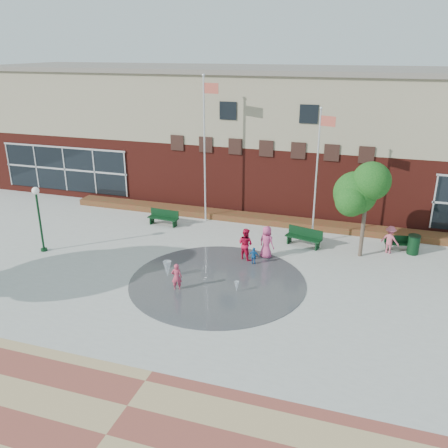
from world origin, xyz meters
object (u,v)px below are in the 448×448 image
(trash_can, at_px, (414,245))
(child_splash, at_px, (177,277))
(flagpole_left, at_px, (205,143))
(flagpole_right, at_px, (317,170))
(bench_left, at_px, (163,221))

(trash_can, xyz_separation_m, child_splash, (-10.50, -7.66, 0.11))
(flagpole_left, height_order, flagpole_right, flagpole_left)
(flagpole_right, height_order, child_splash, flagpole_right)
(bench_left, height_order, trash_can, trash_can)
(child_splash, bearing_deg, trash_can, -160.92)
(flagpole_right, bearing_deg, bench_left, -160.72)
(flagpole_left, xyz_separation_m, bench_left, (-2.29, -1.55, -4.73))
(flagpole_left, relative_size, bench_left, 4.56)
(bench_left, bearing_deg, child_splash, -56.89)
(bench_left, bearing_deg, flagpole_left, 38.19)
(bench_left, xyz_separation_m, child_splash, (4.17, -7.50, 0.34))
(flagpole_left, bearing_deg, bench_left, -135.86)
(flagpole_left, relative_size, child_splash, 6.87)
(bench_left, bearing_deg, flagpole_right, 4.26)
(trash_can, bearing_deg, child_splash, -143.90)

